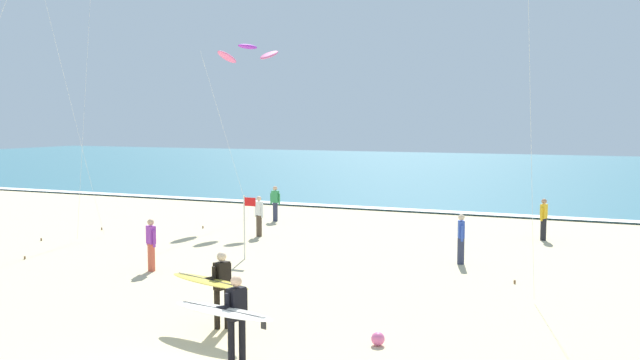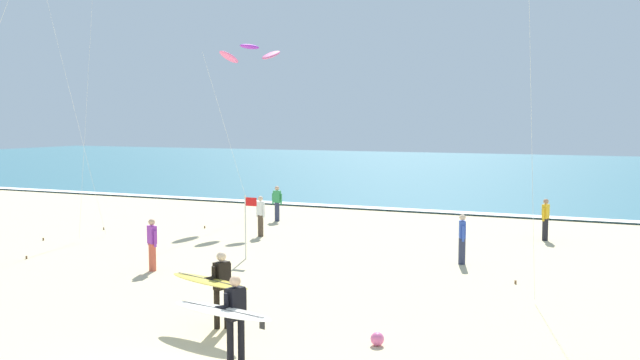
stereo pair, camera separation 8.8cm
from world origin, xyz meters
TOP-DOWN VIEW (x-y plane):
  - ocean_water at (0.00, 54.09)m, footprint 160.00×60.00m
  - shoreline_foam at (0.00, 24.39)m, footprint 160.00×0.92m
  - surfer_lead at (0.02, 1.77)m, footprint 2.50×1.20m
  - surfer_trailing at (-1.43, 3.68)m, footprint 2.31×1.15m
  - kite_arc_violet_far at (-9.36, 19.35)m, footprint 2.87×4.47m
  - bystander_green_top at (-7.68, 18.74)m, footprint 0.50×0.22m
  - bystander_purple_top at (-6.40, 8.02)m, footprint 0.46×0.30m
  - bystander_yellow_top at (3.92, 18.31)m, footprint 0.26×0.48m
  - bystander_blue_top at (1.96, 12.74)m, footprint 0.28×0.47m
  - bystander_white_top at (-6.40, 14.83)m, footprint 0.46×0.30m
  - lifeguard_flag at (-4.67, 10.72)m, footprint 0.45×0.05m
  - beach_ball at (2.11, 4.10)m, footprint 0.28×0.28m

SIDE VIEW (x-z plane):
  - ocean_water at x=0.00m, z-range 0.00..0.08m
  - shoreline_foam at x=0.00m, z-range 0.08..0.09m
  - beach_ball at x=2.11m, z-range 0.00..0.28m
  - bystander_green_top at x=-7.68m, z-range 0.02..1.61m
  - bystander_purple_top at x=-6.40m, z-range 0.02..1.61m
  - bystander_yellow_top at x=3.92m, z-range 0.02..1.61m
  - bystander_blue_top at x=1.96m, z-range 0.02..1.61m
  - bystander_white_top at x=-6.40m, z-range 0.02..1.61m
  - surfer_trailing at x=-1.43m, z-range 0.19..1.90m
  - surfer_lead at x=0.02m, z-range 0.20..1.90m
  - lifeguard_flag at x=-4.67m, z-range 0.22..2.32m
  - kite_arc_violet_far at x=-9.36m, z-range 3.60..11.60m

